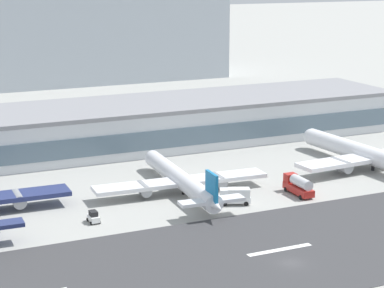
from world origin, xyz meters
TOP-DOWN VIEW (x-y plane):
  - ground_plane at (0.00, 0.00)m, footprint 1400.00×1400.00m
  - runway_strip at (0.00, 5.46)m, footprint 800.00×36.35m
  - runway_centreline_dash_4 at (1.27, 5.46)m, footprint 12.00×1.20m
  - terminal_building at (1.50, 83.28)m, footprint 153.49×29.11m
  - distant_hotel_block at (28.96, 198.78)m, footprint 105.67×39.56m
  - airliner_blue_tail_gate_1 at (-1.00, 40.07)m, footprint 37.32×41.38m
  - airliner_navy_tail_gate_2 at (45.98, 38.36)m, footprint 38.62×47.91m
  - service_baggage_tug_0 at (-22.85, 31.29)m, footprint 1.92×3.22m
  - service_fuel_truck_1 at (20.46, 29.82)m, footprint 3.04×8.56m
  - service_box_truck_2 at (5.69, 29.74)m, footprint 6.46×4.59m

SIDE VIEW (x-z plane):
  - ground_plane at x=0.00m, z-range 0.00..0.00m
  - runway_strip at x=0.00m, z-range 0.00..0.08m
  - runway_centreline_dash_4 at x=1.27m, z-range 0.08..0.09m
  - service_baggage_tug_0 at x=-22.85m, z-range -0.05..2.15m
  - service_box_truck_2 at x=5.69m, z-range 0.16..3.41m
  - service_fuel_truck_1 at x=20.46m, z-range 0.05..4.00m
  - airliner_blue_tail_gate_1 at x=-1.00m, z-range -1.57..7.06m
  - airliner_navy_tail_gate_2 at x=45.98m, z-range -1.81..8.19m
  - terminal_building at x=1.50m, z-range 0.00..11.30m
  - distant_hotel_block at x=28.96m, z-range 0.00..37.63m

